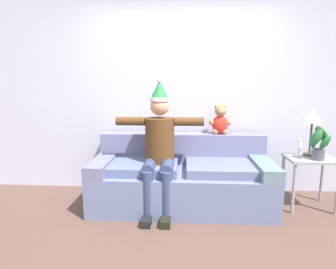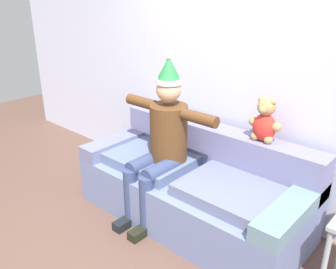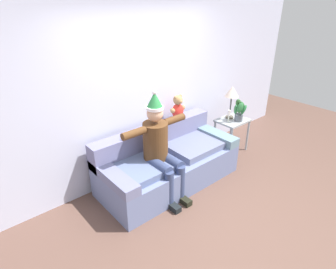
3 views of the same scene
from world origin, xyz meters
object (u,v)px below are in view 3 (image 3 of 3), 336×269
object	(u,v)px
couch	(167,163)
candle_tall	(229,115)
side_table	(232,125)
potted_plant	(240,111)
person_seated	(160,146)
table_lamp	(232,93)
teddy_bear	(178,108)

from	to	relation	value
couch	candle_tall	size ratio (longest dim) A/B	9.45
candle_tall	side_table	bearing A→B (deg)	7.51
potted_plant	candle_tall	bearing A→B (deg)	157.85
couch	potted_plant	size ratio (longest dim) A/B	5.23
couch	candle_tall	distance (m)	1.42
person_seated	couch	bearing A→B (deg)	32.04
couch	table_lamp	bearing A→B (deg)	2.51
candle_tall	potted_plant	bearing A→B (deg)	-22.15
table_lamp	person_seated	bearing A→B (deg)	-172.62
table_lamp	potted_plant	distance (m)	0.33
person_seated	potted_plant	distance (m)	1.80
teddy_bear	couch	bearing A→B (deg)	-148.23
couch	side_table	distance (m)	1.51
teddy_bear	side_table	distance (m)	1.18
teddy_bear	candle_tall	bearing A→B (deg)	-21.15
person_seated	candle_tall	distance (m)	1.62
person_seated	side_table	bearing A→B (deg)	4.67
couch	table_lamp	xyz separation A→B (m)	(1.52, 0.07, 0.75)
person_seated	potted_plant	world-z (taller)	person_seated
person_seated	teddy_bear	world-z (taller)	person_seated
couch	table_lamp	distance (m)	1.69
person_seated	side_table	distance (m)	1.79
couch	side_table	bearing A→B (deg)	-0.76
couch	potted_plant	xyz separation A→B (m)	(1.54, -0.12, 0.48)
side_table	teddy_bear	bearing A→B (deg)	162.78
side_table	candle_tall	world-z (taller)	candle_tall
teddy_bear	side_table	xyz separation A→B (m)	(1.02, -0.32, -0.49)
teddy_bear	candle_tall	world-z (taller)	teddy_bear
side_table	table_lamp	bearing A→B (deg)	79.36
person_seated	side_table	xyz separation A→B (m)	(1.76, 0.14, -0.27)
potted_plant	person_seated	bearing A→B (deg)	-178.48
person_seated	candle_tall	xyz separation A→B (m)	(1.61, 0.12, -0.02)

